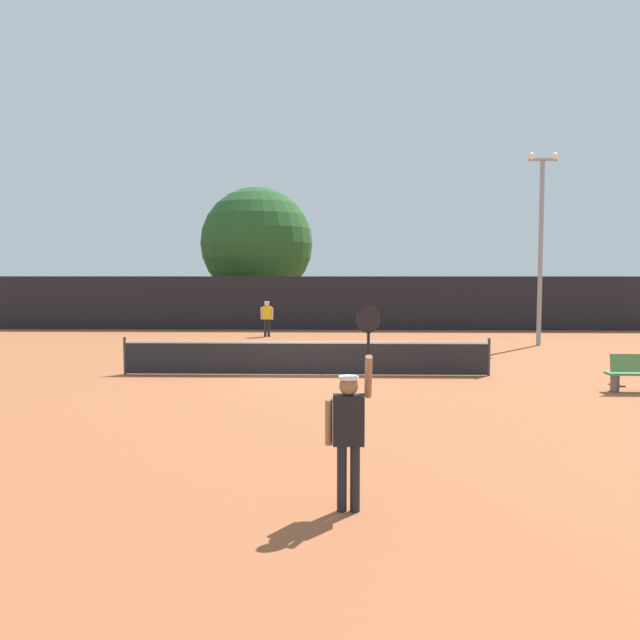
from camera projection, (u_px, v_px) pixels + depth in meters
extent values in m
plane|color=#9E5633|center=(305.00, 375.00, 18.79)|extent=(120.00, 120.00, 0.00)
cube|color=#232328|center=(305.00, 358.00, 18.76)|extent=(10.37, 0.03, 0.91)
cube|color=white|center=(305.00, 342.00, 18.73)|extent=(10.37, 0.04, 0.06)
cylinder|color=#333338|center=(125.00, 356.00, 18.90)|extent=(0.08, 0.08, 1.07)
cylinder|color=#333338|center=(489.00, 357.00, 18.61)|extent=(0.08, 0.08, 1.07)
cube|color=black|center=(320.00, 303.00, 33.58)|extent=(34.27, 0.12, 2.72)
cube|color=black|center=(349.00, 420.00, 7.97)|extent=(0.38, 0.22, 0.61)
sphere|color=#8C6647|center=(349.00, 386.00, 7.94)|extent=(0.23, 0.23, 0.23)
cylinder|color=white|center=(349.00, 378.00, 7.94)|extent=(0.25, 0.25, 0.04)
cylinder|color=black|center=(342.00, 478.00, 8.03)|extent=(0.12, 0.12, 0.83)
cylinder|color=black|center=(355.00, 478.00, 8.02)|extent=(0.12, 0.12, 0.83)
cylinder|color=#8C6647|center=(329.00, 422.00, 7.98)|extent=(0.09, 0.17, 0.58)
cylinder|color=#8C6647|center=(368.00, 377.00, 8.02)|extent=(0.09, 0.32, 0.56)
cylinder|color=black|center=(368.00, 343.00, 8.05)|extent=(0.04, 0.11, 0.28)
ellipsoid|color=black|center=(368.00, 319.00, 8.09)|extent=(0.30, 0.13, 0.36)
cube|color=yellow|center=(267.00, 313.00, 29.98)|extent=(0.38, 0.22, 0.59)
sphere|color=beige|center=(267.00, 304.00, 29.95)|extent=(0.22, 0.22, 0.22)
cylinder|color=white|center=(267.00, 302.00, 29.94)|extent=(0.24, 0.24, 0.04)
cylinder|color=black|center=(265.00, 328.00, 30.03)|extent=(0.12, 0.12, 0.79)
cylinder|color=black|center=(269.00, 328.00, 30.03)|extent=(0.12, 0.12, 0.79)
cylinder|color=beige|center=(262.00, 313.00, 29.99)|extent=(0.09, 0.17, 0.56)
cylinder|color=beige|center=(272.00, 313.00, 29.97)|extent=(0.09, 0.16, 0.56)
sphere|color=#CCE033|center=(323.00, 373.00, 18.88)|extent=(0.07, 0.07, 0.07)
cylinder|color=black|center=(620.00, 386.00, 16.79)|extent=(0.28, 0.04, 0.04)
ellipsoid|color=red|center=(615.00, 384.00, 17.11)|extent=(0.28, 0.36, 0.04)
cube|color=#4C4C51|center=(615.00, 383.00, 16.14)|extent=(0.08, 0.36, 0.45)
cylinder|color=gray|center=(541.00, 254.00, 26.19)|extent=(0.18, 0.18, 7.29)
cube|color=gray|center=(543.00, 160.00, 25.92)|extent=(1.10, 0.10, 0.10)
sphere|color=#F2EDCC|center=(531.00, 156.00, 25.92)|extent=(0.28, 0.28, 0.28)
sphere|color=#F2EDCC|center=(554.00, 156.00, 25.90)|extent=(0.28, 0.28, 0.28)
cylinder|color=brown|center=(257.00, 304.00, 38.58)|extent=(0.56, 0.56, 2.17)
sphere|color=#235123|center=(257.00, 243.00, 38.32)|extent=(6.47, 6.47, 6.47)
cube|color=#B7B7BC|center=(197.00, 311.00, 40.30)|extent=(2.11, 4.29, 0.90)
cube|color=#2D333D|center=(195.00, 298.00, 39.95)|extent=(1.81, 2.28, 0.64)
cylinder|color=black|center=(188.00, 314.00, 41.74)|extent=(0.22, 0.60, 0.60)
cylinder|color=black|center=(215.00, 314.00, 41.69)|extent=(0.22, 0.60, 0.60)
cylinder|color=black|center=(177.00, 317.00, 38.95)|extent=(0.22, 0.60, 0.60)
cylinder|color=black|center=(206.00, 317.00, 38.90)|extent=(0.22, 0.60, 0.60)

